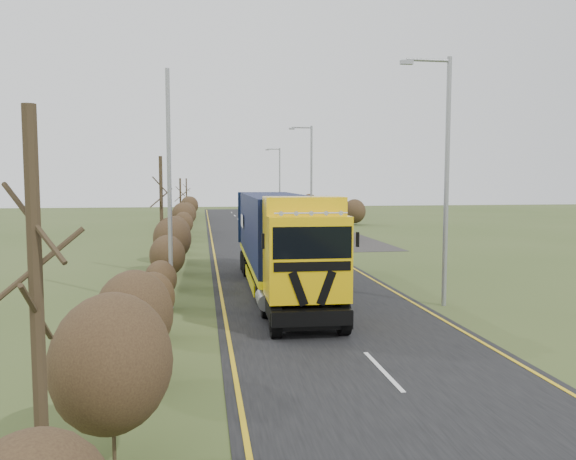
{
  "coord_description": "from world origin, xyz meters",
  "views": [
    {
      "loc": [
        -4.45,
        -25.25,
        4.79
      ],
      "look_at": [
        -0.14,
        2.83,
        2.3
      ],
      "focal_mm": 35.0,
      "sensor_mm": 36.0,
      "label": 1
    }
  ],
  "objects_px": {
    "lorry": "(279,236)",
    "car_red_hatchback": "(325,232)",
    "car_blue_sedan": "(337,232)",
    "streetlight_near": "(444,170)",
    "speed_sign": "(334,224)"
  },
  "relations": [
    {
      "from": "lorry",
      "to": "car_red_hatchback",
      "type": "xyz_separation_m",
      "value": [
        6.51,
        20.26,
        -1.73
      ]
    },
    {
      "from": "car_red_hatchback",
      "to": "car_blue_sedan",
      "type": "distance_m",
      "value": 1.67
    },
    {
      "from": "streetlight_near",
      "to": "speed_sign",
      "type": "bearing_deg",
      "value": 90.13
    },
    {
      "from": "lorry",
      "to": "car_red_hatchback",
      "type": "height_order",
      "value": "lorry"
    },
    {
      "from": "lorry",
      "to": "car_red_hatchback",
      "type": "bearing_deg",
      "value": 73.33
    },
    {
      "from": "car_red_hatchback",
      "to": "streetlight_near",
      "type": "relative_size",
      "value": 0.44
    },
    {
      "from": "lorry",
      "to": "car_blue_sedan",
      "type": "distance_m",
      "value": 22.78
    },
    {
      "from": "streetlight_near",
      "to": "speed_sign",
      "type": "distance_m",
      "value": 17.87
    },
    {
      "from": "lorry",
      "to": "car_red_hatchback",
      "type": "distance_m",
      "value": 21.35
    },
    {
      "from": "car_red_hatchback",
      "to": "car_blue_sedan",
      "type": "xyz_separation_m",
      "value": [
        1.27,
        1.08,
        -0.09
      ]
    },
    {
      "from": "lorry",
      "to": "streetlight_near",
      "type": "height_order",
      "value": "streetlight_near"
    },
    {
      "from": "streetlight_near",
      "to": "car_red_hatchback",
      "type": "bearing_deg",
      "value": 88.3
    },
    {
      "from": "lorry",
      "to": "streetlight_near",
      "type": "distance_m",
      "value": 7.34
    },
    {
      "from": "speed_sign",
      "to": "lorry",
      "type": "bearing_deg",
      "value": -112.39
    },
    {
      "from": "car_red_hatchback",
      "to": "speed_sign",
      "type": "xyz_separation_m",
      "value": [
        -0.75,
        -6.26,
        1.13
      ]
    }
  ]
}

